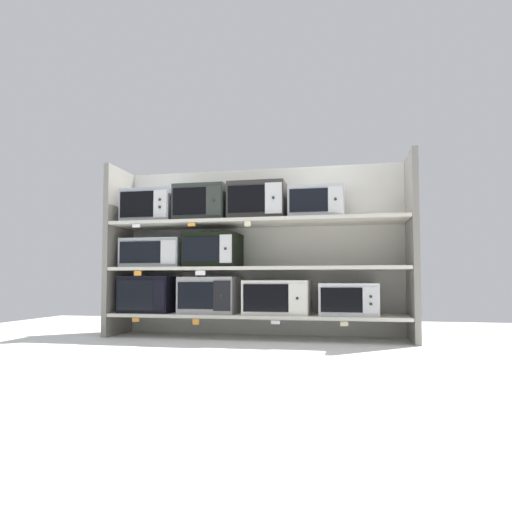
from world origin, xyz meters
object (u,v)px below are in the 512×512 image
object	(u,v)px
microwave_7	(203,204)
microwave_9	(317,203)
microwave_3	(349,299)
microwave_2	(277,297)
microwave_1	(210,295)
microwave_4	(155,253)
microwave_6	(151,207)
microwave_0	(150,294)
microwave_5	(214,250)
microwave_8	(258,202)

from	to	relation	value
microwave_7	microwave_9	distance (m)	1.05
microwave_3	microwave_9	world-z (taller)	microwave_9
microwave_2	microwave_7	size ratio (longest dim) A/B	1.19
microwave_1	microwave_7	bearing A→B (deg)	-179.98
microwave_2	microwave_4	distance (m)	1.24
microwave_1	microwave_9	world-z (taller)	microwave_9
microwave_9	microwave_6	bearing A→B (deg)	-179.99
microwave_9	microwave_2	bearing A→B (deg)	-179.95
microwave_0	microwave_3	xyz separation A→B (m)	(1.84, 0.00, -0.03)
microwave_0	microwave_6	xyz separation A→B (m)	(0.00, 0.00, 0.83)
microwave_1	microwave_2	bearing A→B (deg)	-0.03
microwave_2	microwave_7	world-z (taller)	microwave_7
microwave_5	microwave_6	size ratio (longest dim) A/B	0.97
microwave_4	microwave_6	xyz separation A→B (m)	(-0.05, -0.00, 0.44)
microwave_2	microwave_8	xyz separation A→B (m)	(-0.17, 0.00, 0.86)
microwave_5	microwave_0	bearing A→B (deg)	-179.96
microwave_1	microwave_4	world-z (taller)	microwave_4
microwave_0	microwave_9	xyz separation A→B (m)	(1.57, 0.00, 0.81)
microwave_5	microwave_6	distance (m)	0.75
microwave_1	microwave_3	xyz separation A→B (m)	(1.25, -0.00, -0.03)
microwave_5	microwave_2	bearing A→B (deg)	-0.03
microwave_5	microwave_8	bearing A→B (deg)	0.00
microwave_1	microwave_5	size ratio (longest dim) A/B	1.09
microwave_2	microwave_9	size ratio (longest dim) A/B	1.19
microwave_6	microwave_5	bearing A→B (deg)	0.02
microwave_3	microwave_5	xyz separation A→B (m)	(-1.22, 0.00, 0.44)
microwave_3	microwave_4	size ratio (longest dim) A/B	0.86
microwave_1	microwave_6	size ratio (longest dim) A/B	1.06
microwave_6	microwave_9	bearing A→B (deg)	0.01
microwave_2	microwave_6	world-z (taller)	microwave_6
microwave_3	microwave_5	size ratio (longest dim) A/B	1.06
microwave_5	microwave_7	xyz separation A→B (m)	(-0.11, -0.00, 0.43)
microwave_5	microwave_9	size ratio (longest dim) A/B	0.98
microwave_1	microwave_3	world-z (taller)	microwave_1
microwave_6	microwave_7	size ratio (longest dim) A/B	1.01
microwave_0	microwave_9	size ratio (longest dim) A/B	1.01
microwave_1	microwave_0	bearing A→B (deg)	-179.96
microwave_1	microwave_5	xyz separation A→B (m)	(0.04, 0.00, 0.41)
microwave_0	microwave_5	distance (m)	0.74
microwave_1	microwave_6	xyz separation A→B (m)	(-0.58, -0.00, 0.83)
microwave_5	microwave_6	world-z (taller)	microwave_6
microwave_2	microwave_8	size ratio (longest dim) A/B	1.13
microwave_3	microwave_4	bearing A→B (deg)	180.00
microwave_0	microwave_7	size ratio (longest dim) A/B	1.01
microwave_1	microwave_3	distance (m)	1.25
microwave_8	microwave_2	bearing A→B (deg)	-0.11
microwave_1	microwave_7	distance (m)	0.84
microwave_0	microwave_5	bearing A→B (deg)	0.04
microwave_0	microwave_3	distance (m)	1.84
microwave_7	microwave_6	bearing A→B (deg)	-179.98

